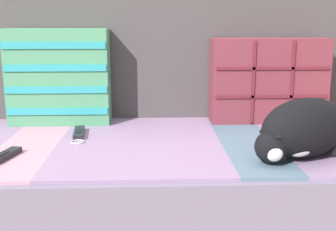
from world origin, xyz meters
TOP-DOWN VIEW (x-y plane):
  - couch at (-0.00, 0.09)m, footprint 2.03×0.91m
  - sofa_backrest at (0.00, 0.48)m, footprint 1.99×0.14m
  - throw_pillow_quilted at (0.63, 0.33)m, footprint 0.48×0.14m
  - throw_pillow_striped at (-0.24, 0.33)m, footprint 0.41×0.14m
  - sleeping_cat at (0.61, -0.15)m, footprint 0.38×0.32m
  - game_remote_near at (-0.32, -0.14)m, footprint 0.09×0.20m
  - game_remote_far at (-0.13, 0.13)m, footprint 0.06×0.20m

SIDE VIEW (x-z plane):
  - couch at x=0.00m, z-range 0.00..0.41m
  - game_remote_near at x=-0.32m, z-range 0.41..0.43m
  - game_remote_far at x=-0.13m, z-range 0.41..0.43m
  - sleeping_cat at x=0.61m, z-range 0.40..0.59m
  - throw_pillow_quilted at x=0.63m, z-range 0.41..0.76m
  - throw_pillow_striped at x=-0.24m, z-range 0.41..0.80m
  - sofa_backrest at x=0.00m, z-range 0.41..0.92m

